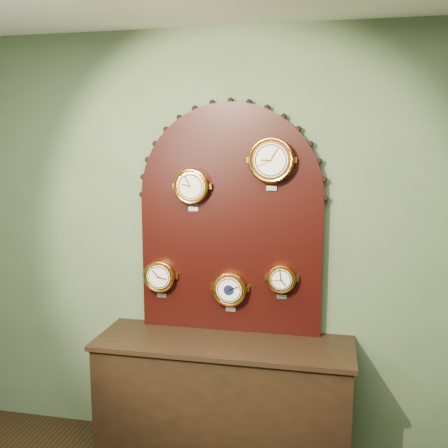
% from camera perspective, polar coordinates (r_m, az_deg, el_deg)
% --- Properties ---
extents(wall_back, '(4.00, 0.00, 4.00)m').
position_cam_1_polar(wall_back, '(3.46, 0.86, -2.30)').
color(wall_back, '#4A6041').
rests_on(wall_back, ground).
extents(shop_counter, '(1.60, 0.50, 0.80)m').
position_cam_1_polar(shop_counter, '(3.55, -0.07, -19.19)').
color(shop_counter, black).
rests_on(shop_counter, ground_plane).
extents(display_board, '(1.26, 0.06, 1.53)m').
position_cam_1_polar(display_board, '(3.38, 0.70, 1.30)').
color(display_board, black).
rests_on(display_board, shop_counter).
extents(roman_clock, '(0.23, 0.08, 0.28)m').
position_cam_1_polar(roman_clock, '(3.35, -3.58, 4.15)').
color(roman_clock, '#C37D29').
rests_on(roman_clock, display_board).
extents(arabic_clock, '(0.28, 0.08, 0.33)m').
position_cam_1_polar(arabic_clock, '(3.24, 5.22, 7.00)').
color(arabic_clock, '#C37D29').
rests_on(arabic_clock, display_board).
extents(hygrometer, '(0.22, 0.08, 0.27)m').
position_cam_1_polar(hygrometer, '(3.52, -7.07, -5.70)').
color(hygrometer, '#C37D29').
rests_on(hygrometer, display_board).
extents(barometer, '(0.23, 0.08, 0.28)m').
position_cam_1_polar(barometer, '(3.41, 0.63, -7.14)').
color(barometer, '#C37D29').
rests_on(barometer, display_board).
extents(tide_clock, '(0.18, 0.08, 0.24)m').
position_cam_1_polar(tide_clock, '(3.34, 6.35, -5.98)').
color(tide_clock, '#C37D29').
rests_on(tide_clock, display_board).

